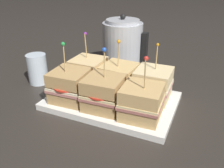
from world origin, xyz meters
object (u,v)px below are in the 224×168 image
sandwich_front_center (104,93)px  sandwich_back_center (119,78)px  drinking_glass (37,69)px  sandwich_back_left (88,72)px  sandwich_back_right (153,84)px  serving_platter (112,101)px  kettle_steel (123,46)px  sandwich_front_left (70,86)px  sandwich_front_right (142,102)px

sandwich_front_center → sandwich_back_center: sandwich_front_center is taller
sandwich_back_center → drinking_glass: bearing=-174.8°
sandwich_back_left → sandwich_back_right: (0.21, -0.00, -0.00)m
sandwich_front_center → sandwich_back_center: size_ratio=1.03×
sandwich_front_center → serving_platter: bearing=92.1°
kettle_steel → sandwich_back_left: bearing=-99.7°
sandwich_back_center → sandwich_front_left: bearing=-134.5°
sandwich_front_center → sandwich_back_left: (-0.11, 0.11, -0.00)m
serving_platter → kettle_steel: (-0.07, 0.26, 0.09)m
kettle_steel → sandwich_front_left: bearing=-96.6°
sandwich_back_left → sandwich_back_center: sandwich_back_left is taller
sandwich_front_right → drinking_glass: sandwich_front_right is taller
sandwich_back_center → sandwich_front_right: bearing=-46.0°
sandwich_front_left → drinking_glass: (-0.19, 0.08, -0.01)m
sandwich_front_left → drinking_glass: 0.20m
sandwich_front_left → kettle_steel: size_ratio=0.80×
sandwich_back_right → drinking_glass: (-0.40, -0.02, -0.01)m
sandwich_front_center → kettle_steel: size_ratio=0.79×
serving_platter → sandwich_back_center: sandwich_back_center is taller
serving_platter → sandwich_front_center: size_ratio=2.17×
sandwich_back_right → serving_platter: bearing=-153.9°
serving_platter → drinking_glass: size_ratio=3.56×
serving_platter → sandwich_back_center: size_ratio=2.22×
sandwich_back_right → kettle_steel: size_ratio=0.76×
sandwich_front_center → kettle_steel: 0.32m
sandwich_back_right → drinking_glass: sandwich_back_right is taller
sandwich_front_center → sandwich_back_left: bearing=135.4°
serving_platter → sandwich_front_left: sandwich_front_left is taller
kettle_steel → sandwich_front_center: bearing=-76.9°
sandwich_front_left → sandwich_front_right: bearing=-0.4°
sandwich_back_right → drinking_glass: 0.40m
sandwich_front_right → kettle_steel: (-0.18, 0.31, 0.04)m
sandwich_front_center → sandwich_back_right: 0.15m
sandwich_front_center → kettle_steel: (-0.07, 0.31, 0.03)m
sandwich_front_left → sandwich_front_center: size_ratio=1.02×
sandwich_back_left → drinking_glass: (-0.19, -0.02, -0.01)m
sandwich_front_center → drinking_glass: (-0.29, 0.08, -0.01)m
serving_platter → sandwich_back_left: 0.13m
sandwich_front_left → drinking_glass: bearing=156.2°
sandwich_back_left → sandwich_back_right: 0.21m
serving_platter → sandwich_front_right: size_ratio=2.18×
sandwich_front_right → kettle_steel: kettle_steel is taller
sandwich_back_center → drinking_glass: 0.29m
serving_platter → sandwich_back_left: (-0.11, 0.05, 0.05)m
sandwich_front_right → sandwich_front_center: bearing=179.4°
sandwich_front_right → sandwich_back_right: sandwich_front_right is taller
sandwich_front_center → sandwich_back_center: 0.11m
sandwich_front_center → sandwich_back_center: bearing=91.3°
sandwich_front_right → kettle_steel: size_ratio=0.78×
sandwich_front_left → sandwich_back_center: sandwich_front_left is taller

